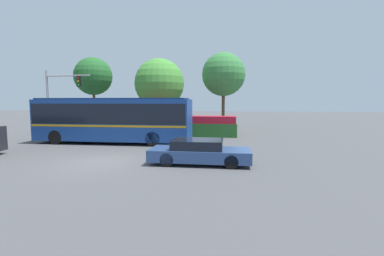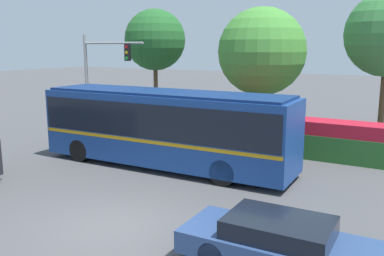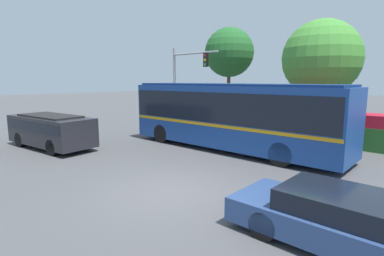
# 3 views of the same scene
# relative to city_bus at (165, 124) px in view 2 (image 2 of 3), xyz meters

# --- Properties ---
(ground_plane) EXTENTS (140.00, 140.00, 0.00)m
(ground_plane) POSITION_rel_city_bus_xyz_m (2.01, -5.92, -1.84)
(ground_plane) COLOR #4C4C4F
(city_bus) EXTENTS (11.17, 2.85, 3.23)m
(city_bus) POSITION_rel_city_bus_xyz_m (0.00, 0.00, 0.00)
(city_bus) COLOR navy
(city_bus) RESTS_ON ground
(sedan_foreground) EXTENTS (4.83, 1.94, 1.17)m
(sedan_foreground) POSITION_rel_city_bus_xyz_m (6.95, -5.59, -1.27)
(sedan_foreground) COLOR navy
(sedan_foreground) RESTS_ON ground
(traffic_light_pole) EXTENTS (4.19, 0.24, 5.70)m
(traffic_light_pole) POSITION_rel_city_bus_xyz_m (-6.86, 3.71, 1.85)
(traffic_light_pole) COLOR gray
(traffic_light_pole) RESTS_ON ground
(flowering_hedge) EXTENTS (9.25, 1.50, 1.74)m
(flowering_hedge) POSITION_rel_city_bus_xyz_m (4.20, 4.80, -0.98)
(flowering_hedge) COLOR #286028
(flowering_hedge) RESTS_ON ground
(street_tree_left) EXTENTS (3.65, 3.65, 7.25)m
(street_tree_left) POSITION_rel_city_bus_xyz_m (-5.08, 6.71, 3.57)
(street_tree_left) COLOR brown
(street_tree_left) RESTS_ON ground
(street_tree_centre) EXTENTS (4.90, 4.90, 7.21)m
(street_tree_centre) POSITION_rel_city_bus_xyz_m (1.19, 8.07, 2.92)
(street_tree_centre) COLOR brown
(street_tree_centre) RESTS_ON ground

